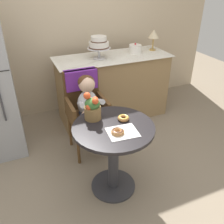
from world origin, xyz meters
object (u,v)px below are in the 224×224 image
Objects in this scene: donut_front at (123,118)px; tiered_cake_stand at (99,44)px; seated_child at (89,102)px; cafe_table at (113,146)px; donut_mid at (118,131)px; wicker_chair at (84,99)px; flower_vase at (92,108)px; table_lamp at (154,35)px; round_layer_cake at (135,49)px.

tiered_cake_stand is (0.23, 1.24, 0.35)m from donut_front.
seated_child is 0.91m from tiered_cake_stand.
cafe_table is 6.86× the size of donut_front.
donut_mid reaches higher than cafe_table.
wicker_chair is 3.82× the size of flower_vase.
flower_vase reaches higher than cafe_table.
donut_mid is (0.02, -0.70, 0.06)m from seated_child.
donut_mid is 0.39× the size of table_lamp.
round_layer_cake is at bearing 57.92° from donut_mid.
donut_front is (0.16, -0.53, 0.06)m from seated_child.
flower_vase is (-0.09, -0.40, 0.15)m from seated_child.
table_lamp reaches higher than donut_mid.
donut_front is at bearing -27.53° from flower_vase.
flower_vase is 1.24m from tiered_cake_stand.
round_layer_cake is at bearing -177.68° from table_lamp.
donut_front is 0.95× the size of donut_mid.
donut_mid is at bearing -127.52° from donut_front.
donut_mid is 1.50m from tiered_cake_stand.
flower_vase is 0.83× the size of tiered_cake_stand.
donut_mid is at bearing -129.28° from table_lamp.
flower_vase is at bearing -113.30° from tiered_cake_stand.
seated_child is at bearing -141.10° from round_layer_cake.
donut_mid is (-0.14, -0.18, 0.00)m from donut_front.
tiered_cake_stand is at bearing 51.55° from wicker_chair.
seated_child is at bearing -118.74° from tiered_cake_stand.
tiered_cake_stand reaches higher than wicker_chair.
round_layer_cake is (1.03, 1.15, 0.12)m from flower_vase.
wicker_chair is at bearing 90.00° from seated_child.
cafe_table is 0.61m from seated_child.
flower_vase is 1.55m from round_layer_cake.
seated_child is (-0.04, 0.59, 0.17)m from cafe_table.
cafe_table is at bearing -90.65° from wicker_chair.
tiered_cake_stand is at bearing 75.45° from donut_mid.
wicker_chair is 0.16m from seated_child.
seated_child is 2.42× the size of tiered_cake_stand.
round_layer_cake is (0.91, 1.46, 0.21)m from donut_mid.
donut_front is at bearing -121.27° from round_layer_cake.
round_layer_cake is (0.94, 0.60, 0.32)m from wicker_chair.
table_lamp is (1.20, 1.47, 0.38)m from donut_mid.
seated_child is at bearing -93.40° from wicker_chair.
seated_child is 2.55× the size of table_lamp.
flower_vase reaches higher than seated_child.
seated_child is 1.24m from round_layer_cake.
wicker_chair is at bearing 103.16° from donut_front.
wicker_chair is at bearing 91.61° from donut_mid.
table_lamp reaches higher than wicker_chair.
seated_child is at bearing 77.66° from flower_vase.
tiered_cake_stand reaches higher than seated_child.
wicker_chair is at bearing -125.05° from tiered_cake_stand.
tiered_cake_stand is (0.39, 0.71, 0.41)m from seated_child.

